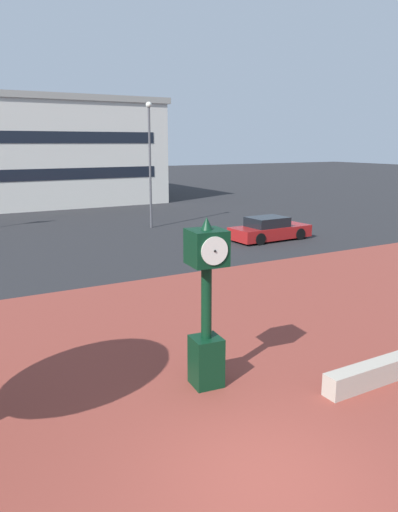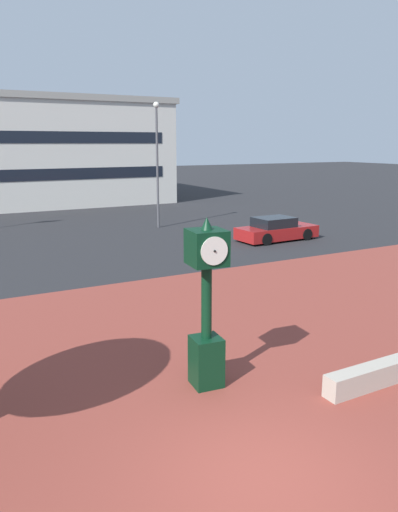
{
  "view_description": "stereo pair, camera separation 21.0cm",
  "coord_description": "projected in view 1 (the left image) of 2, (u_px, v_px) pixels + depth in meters",
  "views": [
    {
      "loc": [
        -4.32,
        -5.41,
        5.23
      ],
      "look_at": [
        0.53,
        3.18,
        2.95
      ],
      "focal_mm": 34.52,
      "sensor_mm": 36.0,
      "label": 1
    },
    {
      "loc": [
        -4.14,
        -5.51,
        5.23
      ],
      "look_at": [
        0.53,
        3.18,
        2.95
      ],
      "focal_mm": 34.52,
      "sensor_mm": 36.0,
      "label": 2
    }
  ],
  "objects": [
    {
      "name": "ground_plane",
      "position": [
        268.0,
        479.0,
        7.83
      ],
      "size": [
        200.0,
        200.0,
        0.0
      ],
      "primitive_type": "plane",
      "color": "#262628"
    },
    {
      "name": "plaza_brick_paving",
      "position": [
        162.0,
        379.0,
        11.16
      ],
      "size": [
        44.0,
        15.84,
        0.01
      ],
      "primitive_type": "cube",
      "color": "brown",
      "rests_on": "ground"
    },
    {
      "name": "planter_wall",
      "position": [
        381.0,
        371.0,
        10.99
      ],
      "size": [
        3.2,
        0.43,
        0.5
      ],
      "primitive_type": "cube",
      "rotation": [
        0.0,
        0.0,
        0.01
      ],
      "color": "#ADA393",
      "rests_on": "ground"
    },
    {
      "name": "street_lamp_post",
      "position": [
        150.0,
        154.0,
        30.06
      ],
      "size": [
        0.36,
        0.36,
        7.63
      ],
      "color": "#4C4C51",
      "rests_on": "ground"
    },
    {
      "name": "street_clock",
      "position": [
        206.0,
        304.0,
        10.48
      ],
      "size": [
        0.81,
        0.86,
        3.75
      ],
      "rotation": [
        0.0,
        0.0,
        -0.1
      ],
      "color": "black",
      "rests_on": "ground"
    },
    {
      "name": "car_street_mid",
      "position": [
        269.0,
        230.0,
        27.05
      ],
      "size": [
        4.59,
        2.08,
        1.28
      ],
      "rotation": [
        0.0,
        0.0,
        4.75
      ],
      "color": "maroon",
      "rests_on": "ground"
    }
  ]
}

